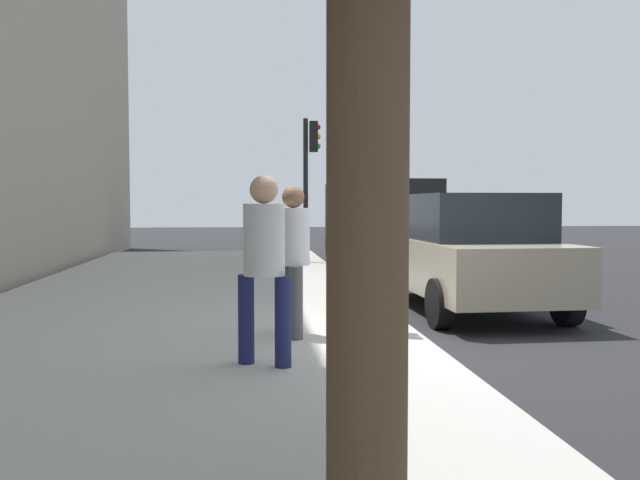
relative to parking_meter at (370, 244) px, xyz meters
The scene contains 8 objects.
ground_plane 1.31m from the parking_meter, 110.22° to the right, with size 80.00×80.00×0.00m, color #232326.
sidewalk_slab 2.68m from the parking_meter, 94.80° to the left, with size 28.00×6.00×0.15m, color #A8A59E.
parking_meter is the anchor object (origin of this frame).
pedestrian_at_meter 0.91m from the parking_meter, 100.75° to the left, with size 0.51×0.37×1.68m.
pedestrian_bystander 1.96m from the parking_meter, 140.51° to the left, with size 0.38×0.48×1.73m.
parked_sedan_near 3.00m from the parking_meter, 39.72° to the right, with size 4.45×2.07×1.77m.
parked_van_far 9.88m from the parking_meter, 11.13° to the right, with size 5.25×2.22×2.18m.
traffic_signal 9.63m from the parking_meter, ahead, with size 0.24×0.44×3.60m.
Camera 1 is at (-7.58, 1.95, 1.63)m, focal length 38.79 mm.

